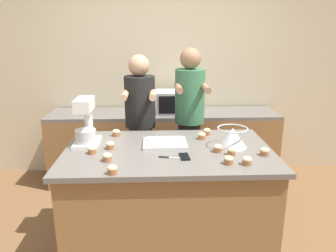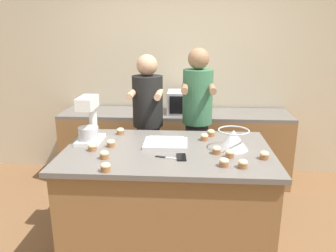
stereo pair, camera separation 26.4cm
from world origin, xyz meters
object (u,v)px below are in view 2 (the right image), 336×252
cupcake_1 (121,131)px  cupcake_3 (217,150)px  cupcake_12 (204,137)px  knife (168,158)px  cupcake_0 (264,155)px  cupcake_2 (92,147)px  cupcake_5 (230,153)px  cupcake_11 (211,133)px  stand_mixer (89,122)px  cupcake_7 (243,164)px  person_right (197,126)px  cupcake_9 (104,155)px  cupcake_4 (106,167)px  cell_phone (181,157)px  microwave_oven (187,102)px  cupcake_6 (111,143)px  cupcake_8 (224,162)px  person_left (148,128)px  baking_tray (166,143)px  cupcake_10 (88,131)px  mixing_bowl (233,139)px

cupcake_1 → cupcake_3: size_ratio=1.00×
cupcake_12 → knife: bearing=-124.0°
cupcake_0 → cupcake_3: same height
cupcake_2 → knife: bearing=-11.1°
cupcake_5 → cupcake_1: bearing=151.4°
knife → cupcake_11: bearing=57.4°
stand_mixer → cupcake_2: (0.08, -0.22, -0.14)m
stand_mixer → cupcake_7: stand_mixer is taller
cupcake_0 → person_right: bearing=116.4°
cupcake_9 → cupcake_4: bearing=-73.7°
cupcake_5 → cell_phone: bearing=-174.8°
cupcake_4 → cupcake_11: size_ratio=1.00×
microwave_oven → cupcake_6: microwave_oven is taller
cupcake_8 → cupcake_12: size_ratio=1.00×
knife → cupcake_7: size_ratio=3.16×
person_left → cell_phone: (0.37, -0.98, 0.07)m
cell_phone → cupcake_1: bearing=136.5°
cupcake_3 → cupcake_6: 0.86m
baking_tray → knife: 0.30m
person_right → baking_tray: 0.75m
stand_mixer → cell_phone: bearing=-22.3°
cupcake_5 → baking_tray: bearing=153.5°
cupcake_9 → microwave_oven: bearing=69.9°
stand_mixer → cupcake_11: stand_mixer is taller
cupcake_3 → cupcake_6: (-0.86, 0.11, 0.00)m
cupcake_2 → cupcake_8: (1.02, -0.25, 0.00)m
cupcake_7 → cupcake_9: same height
knife → cupcake_9: 0.47m
cell_phone → cupcake_4: cupcake_4 is taller
cell_phone → knife: (-0.10, -0.01, -0.00)m
cupcake_4 → cupcake_5: 0.93m
cupcake_1 → cupcake_2: 0.46m
cupcake_5 → cupcake_12: same height
cupcake_4 → cupcake_10: size_ratio=1.00×
mixing_bowl → cupcake_0: (0.21, -0.20, -0.05)m
stand_mixer → cupcake_10: stand_mixer is taller
cupcake_2 → cupcake_11: size_ratio=1.00×
person_left → cupcake_6: (-0.21, -0.77, 0.10)m
microwave_oven → cupcake_9: size_ratio=6.99×
cupcake_7 → cupcake_11: bearing=104.1°
person_left → cupcake_7: size_ratio=23.70×
cupcake_9 → cupcake_7: bearing=-6.1°
knife → cupcake_9: bearing=-175.2°
cupcake_4 → cupcake_10: bearing=114.6°
mixing_bowl → cupcake_11: (-0.16, 0.33, -0.05)m
cupcake_5 → cupcake_7: (0.07, -0.19, 0.00)m
knife → cupcake_5: 0.47m
cupcake_4 → cell_phone: bearing=28.8°
person_right → cupcake_7: (0.29, -1.14, 0.06)m
cupcake_7 → mixing_bowl: bearing=93.2°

